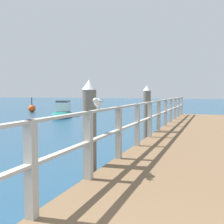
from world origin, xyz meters
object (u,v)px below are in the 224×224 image
dock_piling_far (147,115)px  channel_buoy (32,109)px  seagull_foreground (98,102)px  dock_piling_near (89,134)px  boat_0 (63,111)px

dock_piling_far → channel_buoy: bearing=138.7°
dock_piling_far → seagull_foreground: dock_piling_far is taller
seagull_foreground → channel_buoy: (-14.25, 17.71, -1.39)m
dock_piling_near → boat_0: size_ratio=0.48×
dock_piling_far → channel_buoy: (-13.87, 12.18, -0.74)m
channel_buoy → dock_piling_near: bearing=-51.2°
dock_piling_far → seagull_foreground: bearing=-86.1°
boat_0 → channel_buoy: 5.96m
dock_piling_far → seagull_foreground: size_ratio=4.56×
boat_0 → seagull_foreground: bearing=-77.5°
dock_piling_near → channel_buoy: bearing=128.8°
dock_piling_near → boat_0: 16.66m
boat_0 → channel_buoy: bearing=129.1°
dock_piling_far → boat_0: bearing=134.0°
dock_piling_near → channel_buoy: 22.14m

